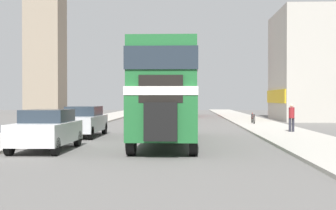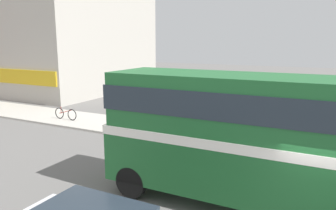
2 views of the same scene
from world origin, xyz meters
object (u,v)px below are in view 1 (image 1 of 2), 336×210
object	(u,v)px
bus_distant	(183,94)
car_parked_mid	(84,121)
double_decker_bus	(168,88)
bicycle_on_pavement	(253,119)
pedestrian_walking	(292,116)
car_parked_near	(47,129)

from	to	relation	value
bus_distant	car_parked_mid	size ratio (longest dim) A/B	2.28
double_decker_bus	bicycle_on_pavement	world-z (taller)	double_decker_bus
double_decker_bus	car_parked_mid	bearing A→B (deg)	144.84
pedestrian_walking	bicycle_on_pavement	world-z (taller)	pedestrian_walking
bus_distant	bicycle_on_pavement	distance (m)	18.85
double_decker_bus	pedestrian_walking	distance (m)	8.65
bus_distant	car_parked_mid	xyz separation A→B (m)	(-4.71, -28.75, -1.62)
bicycle_on_pavement	car_parked_near	bearing A→B (deg)	-120.28
double_decker_bus	car_parked_near	world-z (taller)	double_decker_bus
bus_distant	car_parked_mid	bearing A→B (deg)	-99.29
car_parked_mid	bicycle_on_pavement	size ratio (longest dim) A/B	2.55
bicycle_on_pavement	bus_distant	bearing A→B (deg)	106.61
bus_distant	car_parked_near	bearing A→B (deg)	-97.56
pedestrian_walking	bus_distant	bearing A→B (deg)	103.39
car_parked_near	car_parked_mid	world-z (taller)	car_parked_mid
bus_distant	car_parked_mid	distance (m)	29.18
car_parked_mid	double_decker_bus	bearing A→B (deg)	-35.16
double_decker_bus	car_parked_near	xyz separation A→B (m)	(-4.39, -3.24, -1.62)
bus_distant	bicycle_on_pavement	xyz separation A→B (m)	(5.36, -17.96, -1.93)
car_parked_near	pedestrian_walking	xyz separation A→B (m)	(10.95, 8.70, 0.21)
bus_distant	pedestrian_walking	distance (m)	27.20
pedestrian_walking	car_parked_near	bearing A→B (deg)	-141.53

